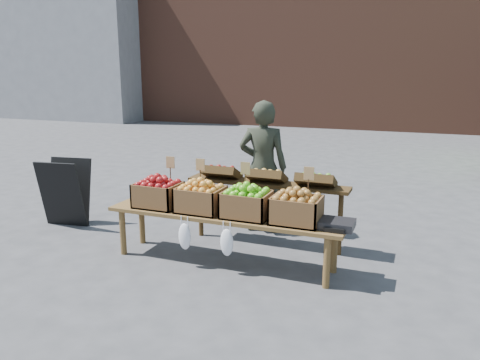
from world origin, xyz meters
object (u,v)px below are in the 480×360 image
at_px(back_table, 267,204).
at_px(display_bench, 223,239).
at_px(crate_golden_apples, 158,195).
at_px(crate_red_apples, 247,205).
at_px(crate_green_apples, 296,210).
at_px(vendor, 263,167).
at_px(chalkboard_sign, 65,192).
at_px(weighing_scale, 337,224).
at_px(crate_russet_pears, 201,200).

relative_size(back_table, display_bench, 0.78).
xyz_separation_m(back_table, crate_golden_apples, (-1.09, -0.72, 0.19)).
distance_m(crate_golden_apples, crate_red_apples, 1.10).
bearing_deg(crate_green_apples, crate_golden_apples, 180.00).
relative_size(vendor, back_table, 0.83).
height_order(back_table, crate_golden_apples, back_table).
xyz_separation_m(chalkboard_sign, crate_green_apples, (3.40, -0.42, 0.24)).
height_order(vendor, crate_green_apples, vendor).
height_order(chalkboard_sign, crate_red_apples, chalkboard_sign).
distance_m(back_table, crate_green_apples, 0.93).
bearing_deg(weighing_scale, vendor, 134.91).
bearing_deg(crate_red_apples, chalkboard_sign, 171.62).
bearing_deg(display_bench, crate_golden_apples, 180.00).
height_order(crate_golden_apples, weighing_scale, crate_golden_apples).
distance_m(back_table, crate_russet_pears, 0.92).
bearing_deg(crate_golden_apples, back_table, 33.48).
bearing_deg(crate_red_apples, crate_golden_apples, 180.00).
height_order(crate_golden_apples, crate_green_apples, same).
height_order(display_bench, crate_green_apples, crate_green_apples).
bearing_deg(weighing_scale, crate_green_apples, 180.00).
bearing_deg(vendor, crate_green_apples, 113.06).
height_order(crate_russet_pears, crate_green_apples, same).
height_order(vendor, weighing_scale, vendor).
distance_m(crate_green_apples, weighing_scale, 0.44).
relative_size(back_table, crate_russet_pears, 4.20).
relative_size(vendor, display_bench, 0.65).
xyz_separation_m(vendor, back_table, (0.22, -0.49, -0.36)).
relative_size(display_bench, weighing_scale, 7.94).
bearing_deg(vendor, crate_golden_apples, 44.61).
bearing_deg(crate_red_apples, crate_russet_pears, 180.00).
height_order(chalkboard_sign, weighing_scale, chalkboard_sign).
xyz_separation_m(crate_green_apples, weighing_scale, (0.43, 0.00, -0.10)).
bearing_deg(crate_russet_pears, chalkboard_sign, 169.66).
bearing_deg(crate_red_apples, back_table, 90.90).
relative_size(display_bench, crate_russet_pears, 5.40).
bearing_deg(display_bench, vendor, 88.02).
bearing_deg(crate_golden_apples, chalkboard_sign, 166.52).
relative_size(back_table, crate_golden_apples, 4.20).
bearing_deg(crate_russet_pears, weighing_scale, 0.00).
bearing_deg(crate_golden_apples, crate_green_apples, 0.00).
bearing_deg(chalkboard_sign, vendor, 8.24).
bearing_deg(vendor, chalkboard_sign, 6.99).
height_order(chalkboard_sign, crate_golden_apples, chalkboard_sign).
relative_size(crate_golden_apples, crate_green_apples, 1.00).
bearing_deg(back_table, weighing_scale, -36.13).
xyz_separation_m(vendor, crate_green_apples, (0.78, -1.21, -0.17)).
xyz_separation_m(chalkboard_sign, crate_russet_pears, (2.30, -0.42, 0.24)).
distance_m(crate_russet_pears, weighing_scale, 1.53).
bearing_deg(crate_green_apples, weighing_scale, 0.00).
bearing_deg(crate_russet_pears, crate_red_apples, 0.00).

